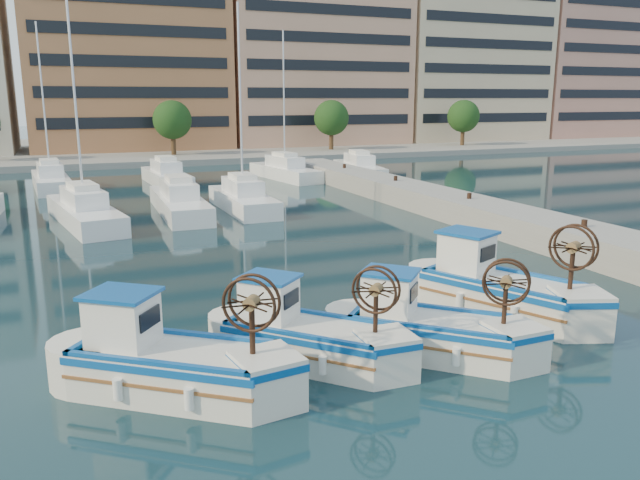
{
  "coord_description": "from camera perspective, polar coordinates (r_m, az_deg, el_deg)",
  "views": [
    {
      "loc": [
        -6.66,
        -13.24,
        6.4
      ],
      "look_at": [
        1.45,
        6.64,
        1.5
      ],
      "focal_mm": 35.0,
      "sensor_mm": 36.0,
      "label": 1
    }
  ],
  "objects": [
    {
      "name": "fishing_boat_a",
      "position": [
        14.28,
        -13.67,
        -10.63
      ],
      "size": [
        4.64,
        4.15,
        2.88
      ],
      "rotation": [
        0.0,
        0.0,
        0.92
      ],
      "color": "silver",
      "rests_on": "ground"
    },
    {
      "name": "fishing_boat_b",
      "position": [
        15.5,
        -1.39,
        -8.59
      ],
      "size": [
        4.05,
        4.16,
        2.66
      ],
      "rotation": [
        0.0,
        0.0,
        0.75
      ],
      "color": "silver",
      "rests_on": "ground"
    },
    {
      "name": "waterfront",
      "position": [
        80.02,
        -11.15,
        15.98
      ],
      "size": [
        180.0,
        40.0,
        25.6
      ],
      "color": "gray",
      "rests_on": "ground"
    },
    {
      "name": "fishing_boat_d",
      "position": [
        19.52,
        16.03,
        -4.2
      ],
      "size": [
        3.78,
        5.08,
        3.06
      ],
      "rotation": [
        0.0,
        0.0,
        0.43
      ],
      "color": "silver",
      "rests_on": "ground"
    },
    {
      "name": "yacht_marina",
      "position": [
        42.04,
        -16.92,
        4.27
      ],
      "size": [
        38.71,
        23.89,
        11.5
      ],
      "color": "white",
      "rests_on": "ground"
    },
    {
      "name": "quay",
      "position": [
        29.52,
        20.16,
        0.73
      ],
      "size": [
        3.0,
        60.0,
        1.2
      ],
      "primitive_type": "cube",
      "color": "gray",
      "rests_on": "ground"
    },
    {
      "name": "fishing_boat_c",
      "position": [
        16.14,
        9.77,
        -7.86
      ],
      "size": [
        4.18,
        4.11,
        2.69
      ],
      "rotation": [
        0.0,
        0.0,
        0.81
      ],
      "color": "silver",
      "rests_on": "ground"
    },
    {
      "name": "ground",
      "position": [
        16.14,
        4.21,
        -10.53
      ],
      "size": [
        300.0,
        300.0,
        0.0
      ],
      "primitive_type": "plane",
      "color": "#1A3C43",
      "rests_on": "ground"
    }
  ]
}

